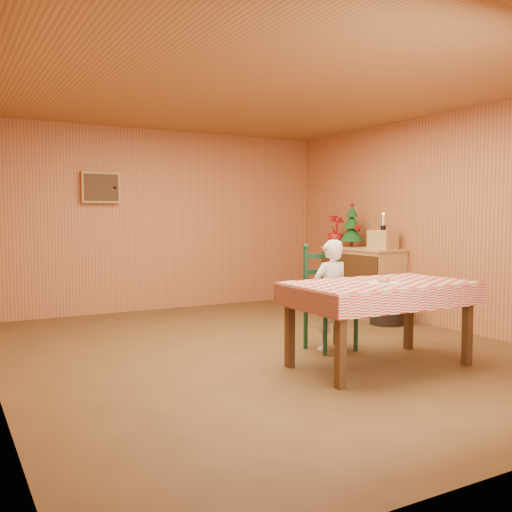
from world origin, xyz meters
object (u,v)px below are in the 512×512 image
Objects in this scene: crate at (383,239)px; christmas_tree at (352,227)px; dining_table at (380,291)px; shelf_unit at (362,281)px; ladder_chair at (327,300)px; seated_child at (331,295)px; storage_bin at (387,308)px.

christmas_tree is (-0.00, 0.65, 0.16)m from crate.
shelf_unit reaches higher than dining_table.
ladder_chair is 0.08m from seated_child.
ladder_chair is 3.60× the size of crate.
ladder_chair is at bearing -153.77° from storage_bin.
crate reaches higher than storage_bin.
crate is at bearing -88.77° from shelf_unit.
crate is at bearing 57.76° from storage_bin.
storage_bin is at bearing 26.23° from ladder_chair.
shelf_unit is 0.79m from christmas_tree.
seated_child is at bearing -133.56° from christmas_tree.
seated_child reaches higher than dining_table.
crate is at bearing -90.00° from christmas_tree.
dining_table is at bearing -123.75° from christmas_tree.
dining_table is 1.34× the size of shelf_unit.
dining_table is 0.74m from seated_child.
christmas_tree reaches higher than dining_table.
christmas_tree reaches higher than shelf_unit.
seated_child reaches higher than ladder_chair.
storage_bin is (1.45, 0.71, -0.29)m from ladder_chair.
crate reaches higher than ladder_chair.
crate is at bearing 47.74° from dining_table.
crate is at bearing 31.83° from ladder_chair.
christmas_tree reaches higher than crate.
seated_child is at bearing -146.76° from crate.
storage_bin is (1.45, 0.77, -0.35)m from seated_child.
shelf_unit is at bearing -91.98° from christmas_tree.
shelf_unit reaches higher than storage_bin.
ladder_chair is 0.96× the size of seated_child.
storage_bin is (-0.19, -0.30, -0.84)m from crate.
dining_table is 2.75m from shelf_unit.
seated_child is at bearing 90.00° from dining_table.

